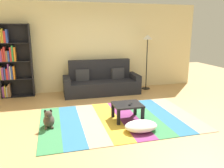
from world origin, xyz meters
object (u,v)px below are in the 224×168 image
(couch, at_px, (101,82))
(dog, at_px, (49,120))
(pouf, at_px, (141,126))
(standing_lamp, at_px, (147,44))
(tv_remote, at_px, (130,104))
(bookshelf, at_px, (11,62))
(coffee_table, at_px, (127,107))

(couch, relative_size, dog, 5.69)
(couch, distance_m, dog, 2.65)
(pouf, height_order, standing_lamp, standing_lamp)
(couch, bearing_deg, pouf, -86.50)
(couch, relative_size, tv_remote, 15.07)
(pouf, height_order, tv_remote, tv_remote)
(bookshelf, height_order, dog, bookshelf)
(standing_lamp, bearing_deg, dog, -143.59)
(bookshelf, distance_m, pouf, 4.19)
(bookshelf, bearing_deg, pouf, -48.76)
(couch, height_order, coffee_table, couch)
(bookshelf, distance_m, tv_remote, 3.73)
(bookshelf, relative_size, coffee_table, 3.40)
(coffee_table, distance_m, standing_lamp, 2.95)
(couch, relative_size, coffee_table, 3.72)
(bookshelf, distance_m, dog, 2.76)
(coffee_table, xyz_separation_m, pouf, (0.08, -0.60, -0.19))
(bookshelf, bearing_deg, coffee_table, -43.42)
(couch, bearing_deg, dog, -125.63)
(dog, xyz_separation_m, standing_lamp, (3.06, 2.26, 1.29))
(bookshelf, relative_size, standing_lamp, 1.18)
(coffee_table, xyz_separation_m, dog, (-1.64, 0.04, -0.13))
(standing_lamp, relative_size, tv_remote, 11.62)
(tv_remote, bearing_deg, bookshelf, 167.09)
(bookshelf, height_order, standing_lamp, bookshelf)
(bookshelf, xyz_separation_m, standing_lamp, (4.04, -0.17, 0.43))
(bookshelf, xyz_separation_m, tv_remote, (2.66, -2.53, -0.65))
(pouf, distance_m, tv_remote, 0.60)
(bookshelf, distance_m, coffee_table, 3.68)
(tv_remote, bearing_deg, standing_lamp, 90.24)
(dog, relative_size, standing_lamp, 0.23)
(pouf, height_order, dog, dog)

